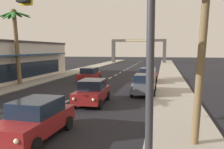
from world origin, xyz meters
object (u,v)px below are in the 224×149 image
Objects in this scene: traffic_signal_mast at (27,7)px; town_gateway_arch at (138,47)px; sedan_parked_mid_kerb at (144,84)px; sedan_oncoming_far at (90,75)px; sedan_third_in_queue at (92,92)px; sedan_parked_nearest_kerb at (148,75)px; palm_left_second at (16,35)px; sedan_lead_at_stop_bar at (36,119)px.

traffic_signal_mast is 60.48m from town_gateway_arch.
traffic_signal_mast is 14.57m from sedan_parked_mid_kerb.
sedan_oncoming_far is at bearing -92.19° from town_gateway_arch.
sedan_oncoming_far is at bearing 108.20° from sedan_third_in_queue.
traffic_signal_mast reaches higher than sedan_parked_nearest_kerb.
palm_left_second reaches higher than sedan_oncoming_far.
sedan_lead_at_stop_bar is 0.57× the size of palm_left_second.
sedan_oncoming_far is 9.05m from palm_left_second.
palm_left_second reaches higher than sedan_parked_mid_kerb.
sedan_parked_mid_kerb is (3.29, 4.35, 0.00)m from sedan_third_in_queue.
sedan_parked_mid_kerb is at bearing -83.49° from town_gateway_arch.
sedan_parked_mid_kerb is at bearing 52.95° from sedan_third_in_queue.
town_gateway_arch is at bearing 92.76° from traffic_signal_mast.
sedan_oncoming_far is (-3.14, 17.73, 0.00)m from sedan_lead_at_stop_bar.
sedan_lead_at_stop_bar is 11.82m from sedan_parked_mid_kerb.
traffic_signal_mast reaches higher than town_gateway_arch.
palm_left_second is (-13.30, -4.86, 4.45)m from sedan_parked_nearest_kerb.
town_gateway_arch reaches higher than sedan_parked_mid_kerb.
traffic_signal_mast is 1.43× the size of palm_left_second.
sedan_parked_nearest_kerb is at bearing 91.47° from sedan_parked_mid_kerb.
sedan_third_in_queue is at bearing 95.35° from traffic_signal_mast.
sedan_oncoming_far is (-4.45, 20.25, -4.19)m from traffic_signal_mast.
sedan_parked_mid_kerb is at bearing 80.06° from traffic_signal_mast.
sedan_parked_nearest_kerb is at bearing 83.91° from traffic_signal_mast.
traffic_signal_mast reaches higher than sedan_third_in_queue.
sedan_parked_mid_kerb is (6.86, -6.51, 0.00)m from sedan_oncoming_far.
sedan_lead_at_stop_bar and sedan_oncoming_far have the same top height.
traffic_signal_mast is 2.55× the size of sedan_parked_mid_kerb.
sedan_lead_at_stop_bar is 17.22m from palm_left_second.
sedan_parked_mid_kerb is 14.38m from palm_left_second.
traffic_signal_mast is 2.51× the size of sedan_third_in_queue.
sedan_third_in_queue is 51.18m from town_gateway_arch.
palm_left_second is at bearing -159.92° from sedan_parked_nearest_kerb.
traffic_signal_mast is 2.54× the size of sedan_oncoming_far.
palm_left_second is (-10.20, 6.59, 4.45)m from sedan_third_in_queue.
palm_left_second is (-13.48, 2.24, 4.45)m from sedan_parked_mid_kerb.
sedan_oncoming_far is 9.45m from sedan_parked_mid_kerb.
sedan_third_in_queue is 1.01× the size of sedan_parked_mid_kerb.
town_gateway_arch is (8.16, 44.43, -1.04)m from palm_left_second.
sedan_parked_nearest_kerb is 40.04m from town_gateway_arch.
sedan_third_in_queue is (-0.88, 9.39, -4.19)m from traffic_signal_mast.
sedan_oncoming_far is 0.30× the size of town_gateway_arch.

